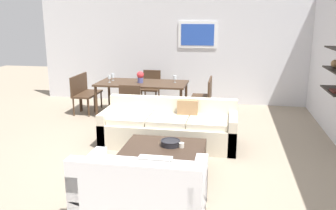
{
  "coord_description": "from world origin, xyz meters",
  "views": [
    {
      "loc": [
        1.13,
        -5.53,
        2.23
      ],
      "look_at": [
        0.1,
        0.2,
        0.75
      ],
      "focal_mm": 37.84,
      "sensor_mm": 36.0,
      "label": 1
    }
  ],
  "objects_px": {
    "dining_chair_head": "(151,86)",
    "dining_chair_right_far": "(205,93)",
    "dining_chair_left_far": "(88,89)",
    "decorative_bowl": "(170,143)",
    "dining_chair_foot": "(132,102)",
    "sofa_beige": "(170,128)",
    "coffee_table": "(164,159)",
    "loveseat_white": "(142,191)",
    "candle_jar": "(181,145)",
    "dining_table": "(142,85)",
    "dining_chair_left_near": "(80,93)",
    "wine_glass_left_near": "(109,77)",
    "wine_glass_left_far": "(113,76)",
    "dining_chair_right_near": "(204,98)",
    "wine_glass_right_far": "(175,78)",
    "centerpiece_vase": "(140,77)"
  },
  "relations": [
    {
      "from": "dining_chair_left_far",
      "to": "sofa_beige",
      "type": "bearing_deg",
      "value": -40.53
    },
    {
      "from": "sofa_beige",
      "to": "dining_chair_right_near",
      "type": "bearing_deg",
      "value": 73.4
    },
    {
      "from": "loveseat_white",
      "to": "decorative_bowl",
      "type": "height_order",
      "value": "loveseat_white"
    },
    {
      "from": "dining_chair_left_far",
      "to": "wine_glass_left_far",
      "type": "xyz_separation_m",
      "value": [
        0.69,
        -0.1,
        0.36
      ]
    },
    {
      "from": "decorative_bowl",
      "to": "dining_chair_foot",
      "type": "distance_m",
      "value": 2.29
    },
    {
      "from": "candle_jar",
      "to": "wine_glass_right_far",
      "type": "distance_m",
      "value": 3.12
    },
    {
      "from": "wine_glass_left_far",
      "to": "wine_glass_left_near",
      "type": "bearing_deg",
      "value": -90.0
    },
    {
      "from": "coffee_table",
      "to": "centerpiece_vase",
      "type": "bearing_deg",
      "value": 110.75
    },
    {
      "from": "dining_chair_right_far",
      "to": "dining_chair_right_near",
      "type": "bearing_deg",
      "value": -90.0
    },
    {
      "from": "sofa_beige",
      "to": "coffee_table",
      "type": "relative_size",
      "value": 2.0
    },
    {
      "from": "decorative_bowl",
      "to": "wine_glass_left_far",
      "type": "distance_m",
      "value": 3.56
    },
    {
      "from": "loveseat_white",
      "to": "dining_chair_left_near",
      "type": "relative_size",
      "value": 1.62
    },
    {
      "from": "coffee_table",
      "to": "wine_glass_left_far",
      "type": "distance_m",
      "value": 3.6
    },
    {
      "from": "coffee_table",
      "to": "dining_chair_left_near",
      "type": "height_order",
      "value": "dining_chair_left_near"
    },
    {
      "from": "dining_chair_left_near",
      "to": "dining_chair_left_far",
      "type": "bearing_deg",
      "value": 90.0
    },
    {
      "from": "dining_chair_head",
      "to": "dining_chair_left_far",
      "type": "xyz_separation_m",
      "value": [
        -1.42,
        -0.68,
        0.0
      ]
    },
    {
      "from": "loveseat_white",
      "to": "candle_jar",
      "type": "bearing_deg",
      "value": 76.82
    },
    {
      "from": "dining_chair_left_far",
      "to": "wine_glass_left_far",
      "type": "distance_m",
      "value": 0.78
    },
    {
      "from": "candle_jar",
      "to": "dining_chair_head",
      "type": "distance_m",
      "value": 4.03
    },
    {
      "from": "dining_chair_head",
      "to": "dining_chair_right_far",
      "type": "height_order",
      "value": "same"
    },
    {
      "from": "dining_chair_head",
      "to": "dining_chair_left_far",
      "type": "bearing_deg",
      "value": -154.51
    },
    {
      "from": "dining_chair_foot",
      "to": "dining_chair_left_far",
      "type": "height_order",
      "value": "same"
    },
    {
      "from": "coffee_table",
      "to": "dining_table",
      "type": "bearing_deg",
      "value": 109.97
    },
    {
      "from": "dining_chair_left_near",
      "to": "dining_chair_right_near",
      "type": "xyz_separation_m",
      "value": [
        2.84,
        -0.0,
        0.0
      ]
    },
    {
      "from": "candle_jar",
      "to": "dining_table",
      "type": "xyz_separation_m",
      "value": [
        -1.32,
        2.92,
        0.27
      ]
    },
    {
      "from": "dining_chair_right_far",
      "to": "centerpiece_vase",
      "type": "xyz_separation_m",
      "value": [
        -1.45,
        -0.27,
        0.39
      ]
    },
    {
      "from": "dining_chair_right_far",
      "to": "sofa_beige",
      "type": "bearing_deg",
      "value": -103.12
    },
    {
      "from": "coffee_table",
      "to": "wine_glass_right_far",
      "type": "bearing_deg",
      "value": 96.19
    },
    {
      "from": "dining_chair_head",
      "to": "dining_chair_right_far",
      "type": "xyz_separation_m",
      "value": [
        1.42,
        -0.68,
        0.0
      ]
    },
    {
      "from": "dining_chair_right_far",
      "to": "centerpiece_vase",
      "type": "height_order",
      "value": "centerpiece_vase"
    },
    {
      "from": "dining_chair_right_far",
      "to": "wine_glass_right_far",
      "type": "relative_size",
      "value": 5.4
    },
    {
      "from": "wine_glass_left_near",
      "to": "loveseat_white",
      "type": "bearing_deg",
      "value": -66.13
    },
    {
      "from": "dining_chair_left_far",
      "to": "wine_glass_right_far",
      "type": "height_order",
      "value": "wine_glass_right_far"
    },
    {
      "from": "dining_table",
      "to": "wine_glass_right_far",
      "type": "xyz_separation_m",
      "value": [
        0.73,
        0.12,
        0.18
      ]
    },
    {
      "from": "loveseat_white",
      "to": "candle_jar",
      "type": "distance_m",
      "value": 1.24
    },
    {
      "from": "dining_table",
      "to": "dining_chair_foot",
      "type": "distance_m",
      "value": 0.92
    },
    {
      "from": "dining_chair_head",
      "to": "dining_chair_left_far",
      "type": "relative_size",
      "value": 1.0
    },
    {
      "from": "loveseat_white",
      "to": "dining_chair_left_far",
      "type": "height_order",
      "value": "dining_chair_left_far"
    },
    {
      "from": "sofa_beige",
      "to": "centerpiece_vase",
      "type": "distance_m",
      "value": 2.09
    },
    {
      "from": "loveseat_white",
      "to": "centerpiece_vase",
      "type": "relative_size",
      "value": 5.49
    },
    {
      "from": "dining_chair_left_far",
      "to": "wine_glass_left_near",
      "type": "xyz_separation_m",
      "value": [
        0.69,
        -0.34,
        0.36
      ]
    },
    {
      "from": "dining_chair_foot",
      "to": "decorative_bowl",
      "type": "bearing_deg",
      "value": -59.81
    },
    {
      "from": "dining_chair_left_far",
      "to": "decorative_bowl",
      "type": "bearing_deg",
      "value": -50.3
    },
    {
      "from": "loveseat_white",
      "to": "coffee_table",
      "type": "xyz_separation_m",
      "value": [
        0.03,
        1.19,
        -0.1
      ]
    },
    {
      "from": "dining_chair_left_near",
      "to": "dining_chair_right_near",
      "type": "distance_m",
      "value": 2.84
    },
    {
      "from": "loveseat_white",
      "to": "dining_chair_right_near",
      "type": "height_order",
      "value": "dining_chair_right_near"
    },
    {
      "from": "decorative_bowl",
      "to": "dining_chair_foot",
      "type": "height_order",
      "value": "dining_chair_foot"
    },
    {
      "from": "sofa_beige",
      "to": "dining_chair_left_near",
      "type": "xyz_separation_m",
      "value": [
        -2.37,
        1.58,
        0.21
      ]
    },
    {
      "from": "sofa_beige",
      "to": "dining_chair_left_far",
      "type": "height_order",
      "value": "dining_chair_left_far"
    },
    {
      "from": "wine_glass_left_far",
      "to": "wine_glass_right_far",
      "type": "xyz_separation_m",
      "value": [
        1.47,
        0.0,
        0.0
      ]
    }
  ]
}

